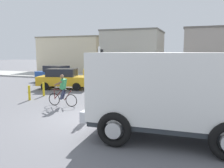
{
  "coord_description": "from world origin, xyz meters",
  "views": [
    {
      "loc": [
        4.34,
        -8.93,
        2.93
      ],
      "look_at": [
        0.15,
        2.5,
        1.2
      ],
      "focal_mm": 36.64,
      "sensor_mm": 36.0,
      "label": 1
    }
  ],
  "objects_px": {
    "car_white_mid": "(56,74)",
    "pedestrian_near_kerb": "(85,76)",
    "cyclist": "(63,90)",
    "car_red_near": "(63,78)",
    "car_far_side": "(213,83)",
    "bollard_far": "(44,89)",
    "truck_foreground": "(171,90)",
    "traffic_light_pole": "(100,68)",
    "bollard_near": "(29,93)"
  },
  "relations": [
    {
      "from": "cyclist",
      "to": "car_red_near",
      "type": "bearing_deg",
      "value": 121.61
    },
    {
      "from": "bollard_far",
      "to": "bollard_near",
      "type": "bearing_deg",
      "value": -90.0
    },
    {
      "from": "car_red_near",
      "to": "car_white_mid",
      "type": "distance_m",
      "value": 4.24
    },
    {
      "from": "pedestrian_near_kerb",
      "to": "truck_foreground",
      "type": "bearing_deg",
      "value": -50.5
    },
    {
      "from": "car_white_mid",
      "to": "pedestrian_near_kerb",
      "type": "bearing_deg",
      "value": -16.5
    },
    {
      "from": "car_far_side",
      "to": "bollard_near",
      "type": "height_order",
      "value": "car_far_side"
    },
    {
      "from": "bollard_near",
      "to": "bollard_far",
      "type": "height_order",
      "value": "same"
    },
    {
      "from": "truck_foreground",
      "to": "traffic_light_pole",
      "type": "relative_size",
      "value": 1.73
    },
    {
      "from": "cyclist",
      "to": "bollard_far",
      "type": "height_order",
      "value": "cyclist"
    },
    {
      "from": "car_far_side",
      "to": "bollard_far",
      "type": "height_order",
      "value": "car_far_side"
    },
    {
      "from": "bollard_near",
      "to": "truck_foreground",
      "type": "bearing_deg",
      "value": -21.27
    },
    {
      "from": "cyclist",
      "to": "car_far_side",
      "type": "distance_m",
      "value": 10.02
    },
    {
      "from": "cyclist",
      "to": "car_far_side",
      "type": "height_order",
      "value": "cyclist"
    },
    {
      "from": "traffic_light_pole",
      "to": "bollard_far",
      "type": "height_order",
      "value": "traffic_light_pole"
    },
    {
      "from": "car_red_near",
      "to": "car_far_side",
      "type": "bearing_deg",
      "value": 6.06
    },
    {
      "from": "cyclist",
      "to": "pedestrian_near_kerb",
      "type": "relative_size",
      "value": 1.07
    },
    {
      "from": "bollard_near",
      "to": "bollard_far",
      "type": "xyz_separation_m",
      "value": [
        0.0,
        1.4,
        0.0
      ]
    },
    {
      "from": "truck_foreground",
      "to": "bollard_far",
      "type": "bearing_deg",
      "value": 151.16
    },
    {
      "from": "cyclist",
      "to": "car_red_near",
      "type": "xyz_separation_m",
      "value": [
        -3.15,
        5.11,
        -0.05
      ]
    },
    {
      "from": "pedestrian_near_kerb",
      "to": "bollard_far",
      "type": "distance_m",
      "value": 5.16
    },
    {
      "from": "pedestrian_near_kerb",
      "to": "bollard_far",
      "type": "bearing_deg",
      "value": -95.81
    },
    {
      "from": "truck_foreground",
      "to": "cyclist",
      "type": "distance_m",
      "value": 6.59
    },
    {
      "from": "traffic_light_pole",
      "to": "bollard_far",
      "type": "xyz_separation_m",
      "value": [
        -4.67,
        1.39,
        -1.62
      ]
    },
    {
      "from": "bollard_far",
      "to": "car_far_side",
      "type": "bearing_deg",
      "value": 21.93
    },
    {
      "from": "truck_foreground",
      "to": "car_far_side",
      "type": "relative_size",
      "value": 1.32
    },
    {
      "from": "bollard_far",
      "to": "truck_foreground",
      "type": "bearing_deg",
      "value": -28.84
    },
    {
      "from": "car_white_mid",
      "to": "car_far_side",
      "type": "height_order",
      "value": "same"
    },
    {
      "from": "bollard_far",
      "to": "cyclist",
      "type": "bearing_deg",
      "value": -36.4
    },
    {
      "from": "cyclist",
      "to": "car_far_side",
      "type": "relative_size",
      "value": 0.41
    },
    {
      "from": "traffic_light_pole",
      "to": "bollard_near",
      "type": "relative_size",
      "value": 3.56
    },
    {
      "from": "car_white_mid",
      "to": "pedestrian_near_kerb",
      "type": "relative_size",
      "value": 2.64
    },
    {
      "from": "cyclist",
      "to": "car_far_side",
      "type": "xyz_separation_m",
      "value": [
        7.81,
        6.27,
        -0.05
      ]
    },
    {
      "from": "car_red_near",
      "to": "pedestrian_near_kerb",
      "type": "xyz_separation_m",
      "value": [
        0.92,
        2.03,
        0.03
      ]
    },
    {
      "from": "cyclist",
      "to": "car_white_mid",
      "type": "height_order",
      "value": "cyclist"
    },
    {
      "from": "cyclist",
      "to": "bollard_far",
      "type": "relative_size",
      "value": 1.92
    },
    {
      "from": "truck_foreground",
      "to": "car_red_near",
      "type": "bearing_deg",
      "value": 139.09
    },
    {
      "from": "truck_foreground",
      "to": "bollard_far",
      "type": "height_order",
      "value": "truck_foreground"
    },
    {
      "from": "car_white_mid",
      "to": "pedestrian_near_kerb",
      "type": "height_order",
      "value": "pedestrian_near_kerb"
    },
    {
      "from": "traffic_light_pole",
      "to": "car_far_side",
      "type": "relative_size",
      "value": 0.77
    },
    {
      "from": "car_white_mid",
      "to": "car_far_side",
      "type": "distance_m",
      "value": 13.94
    },
    {
      "from": "car_red_near",
      "to": "pedestrian_near_kerb",
      "type": "relative_size",
      "value": 2.65
    },
    {
      "from": "car_red_near",
      "to": "bollard_near",
      "type": "xyz_separation_m",
      "value": [
        0.4,
        -4.49,
        -0.37
      ]
    },
    {
      "from": "truck_foreground",
      "to": "traffic_light_pole",
      "type": "bearing_deg",
      "value": 139.8
    },
    {
      "from": "truck_foreground",
      "to": "car_red_near",
      "type": "xyz_separation_m",
      "value": [
        -9.08,
        7.87,
        -0.85
      ]
    },
    {
      "from": "cyclist",
      "to": "traffic_light_pole",
      "type": "height_order",
      "value": "traffic_light_pole"
    },
    {
      "from": "car_red_near",
      "to": "car_far_side",
      "type": "relative_size",
      "value": 1.03
    },
    {
      "from": "car_red_near",
      "to": "bollard_far",
      "type": "relative_size",
      "value": 4.76
    },
    {
      "from": "pedestrian_near_kerb",
      "to": "car_far_side",
      "type": "bearing_deg",
      "value": -4.94
    },
    {
      "from": "car_far_side",
      "to": "car_red_near",
      "type": "bearing_deg",
      "value": -173.94
    },
    {
      "from": "truck_foreground",
      "to": "bollard_near",
      "type": "height_order",
      "value": "truck_foreground"
    }
  ]
}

